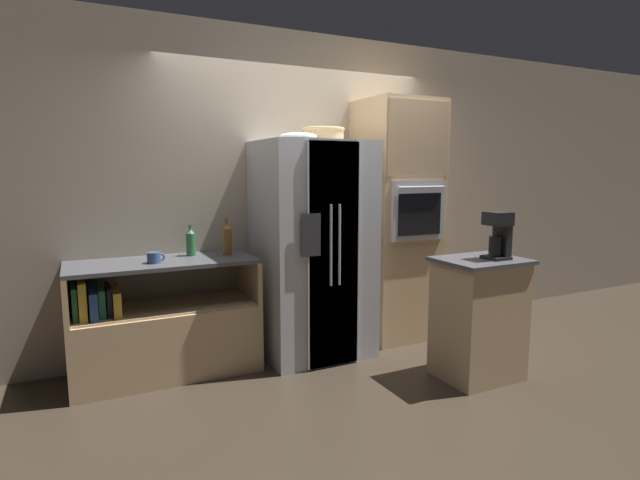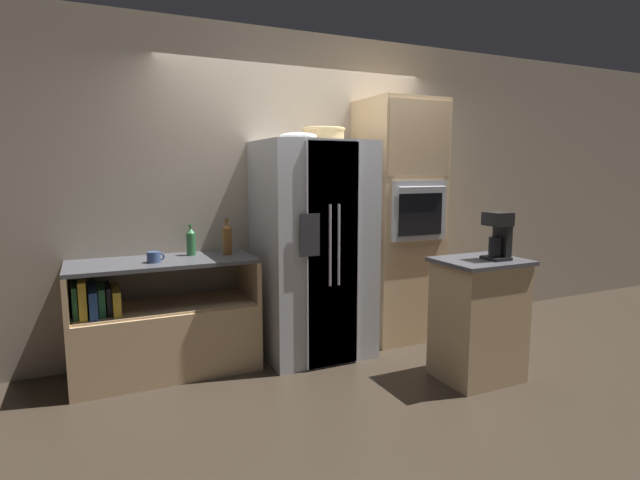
{
  "view_description": "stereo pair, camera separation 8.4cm",
  "coord_description": "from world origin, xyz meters",
  "px_view_note": "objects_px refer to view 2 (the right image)",
  "views": [
    {
      "loc": [
        -1.85,
        -3.76,
        1.6
      ],
      "look_at": [
        -0.02,
        -0.04,
        1.0
      ],
      "focal_mm": 28.0,
      "sensor_mm": 36.0,
      "label": 1
    },
    {
      "loc": [
        -1.77,
        -3.8,
        1.6
      ],
      "look_at": [
        -0.02,
        -0.04,
        1.0
      ],
      "focal_mm": 28.0,
      "sensor_mm": 36.0,
      "label": 2
    }
  ],
  "objects_px": {
    "refrigerator": "(313,249)",
    "wicker_basket": "(324,134)",
    "bottle_short": "(227,239)",
    "wall_oven": "(398,221)",
    "coffee_maker": "(499,234)",
    "mug": "(154,257)",
    "fruit_bowl": "(298,136)",
    "bottle_tall": "(191,241)"
  },
  "relations": [
    {
      "from": "wall_oven",
      "to": "coffee_maker",
      "type": "bearing_deg",
      "value": -84.75
    },
    {
      "from": "wall_oven",
      "to": "bottle_tall",
      "type": "relative_size",
      "value": 8.82
    },
    {
      "from": "fruit_bowl",
      "to": "mug",
      "type": "distance_m",
      "value": 1.47
    },
    {
      "from": "wall_oven",
      "to": "wicker_basket",
      "type": "height_order",
      "value": "wall_oven"
    },
    {
      "from": "mug",
      "to": "bottle_short",
      "type": "bearing_deg",
      "value": 10.76
    },
    {
      "from": "bottle_tall",
      "to": "fruit_bowl",
      "type": "bearing_deg",
      "value": -18.55
    },
    {
      "from": "bottle_short",
      "to": "mug",
      "type": "bearing_deg",
      "value": -169.24
    },
    {
      "from": "wicker_basket",
      "to": "wall_oven",
      "type": "bearing_deg",
      "value": 0.0
    },
    {
      "from": "wicker_basket",
      "to": "bottle_short",
      "type": "bearing_deg",
      "value": 176.14
    },
    {
      "from": "fruit_bowl",
      "to": "bottle_short",
      "type": "xyz_separation_m",
      "value": [
        -0.56,
        0.19,
        -0.82
      ]
    },
    {
      "from": "mug",
      "to": "coffee_maker",
      "type": "relative_size",
      "value": 0.37
    },
    {
      "from": "refrigerator",
      "to": "coffee_maker",
      "type": "relative_size",
      "value": 5.17
    },
    {
      "from": "refrigerator",
      "to": "wicker_basket",
      "type": "relative_size",
      "value": 4.96
    },
    {
      "from": "fruit_bowl",
      "to": "coffee_maker",
      "type": "bearing_deg",
      "value": -41.49
    },
    {
      "from": "wall_oven",
      "to": "fruit_bowl",
      "type": "height_order",
      "value": "wall_oven"
    },
    {
      "from": "mug",
      "to": "wicker_basket",
      "type": "bearing_deg",
      "value": 2.18
    },
    {
      "from": "refrigerator",
      "to": "coffee_maker",
      "type": "bearing_deg",
      "value": -47.17
    },
    {
      "from": "coffee_maker",
      "to": "wall_oven",
      "type": "bearing_deg",
      "value": 95.25
    },
    {
      "from": "wall_oven",
      "to": "mug",
      "type": "distance_m",
      "value": 2.21
    },
    {
      "from": "wall_oven",
      "to": "bottle_short",
      "type": "height_order",
      "value": "wall_oven"
    },
    {
      "from": "wall_oven",
      "to": "coffee_maker",
      "type": "relative_size",
      "value": 6.28
    },
    {
      "from": "coffee_maker",
      "to": "bottle_tall",
      "type": "bearing_deg",
      "value": 146.72
    },
    {
      "from": "wicker_basket",
      "to": "fruit_bowl",
      "type": "xyz_separation_m",
      "value": [
        -0.29,
        -0.13,
        -0.03
      ]
    },
    {
      "from": "bottle_tall",
      "to": "coffee_maker",
      "type": "relative_size",
      "value": 0.71
    },
    {
      "from": "bottle_tall",
      "to": "wicker_basket",
      "type": "bearing_deg",
      "value": -7.57
    },
    {
      "from": "wall_oven",
      "to": "bottle_short",
      "type": "xyz_separation_m",
      "value": [
        -1.62,
        0.06,
        -0.08
      ]
    },
    {
      "from": "wall_oven",
      "to": "bottle_short",
      "type": "relative_size",
      "value": 7.43
    },
    {
      "from": "refrigerator",
      "to": "wall_oven",
      "type": "height_order",
      "value": "wall_oven"
    },
    {
      "from": "wicker_basket",
      "to": "coffee_maker",
      "type": "relative_size",
      "value": 1.04
    },
    {
      "from": "refrigerator",
      "to": "wall_oven",
      "type": "distance_m",
      "value": 0.93
    },
    {
      "from": "bottle_short",
      "to": "mug",
      "type": "xyz_separation_m",
      "value": [
        -0.59,
        -0.11,
        -0.09
      ]
    },
    {
      "from": "refrigerator",
      "to": "wall_oven",
      "type": "relative_size",
      "value": 0.82
    },
    {
      "from": "mug",
      "to": "fruit_bowl",
      "type": "bearing_deg",
      "value": -3.78
    },
    {
      "from": "wicker_basket",
      "to": "bottle_short",
      "type": "distance_m",
      "value": 1.21
    },
    {
      "from": "refrigerator",
      "to": "wicker_basket",
      "type": "bearing_deg",
      "value": 27.99
    },
    {
      "from": "fruit_bowl",
      "to": "bottle_short",
      "type": "distance_m",
      "value": 1.01
    },
    {
      "from": "refrigerator",
      "to": "bottle_tall",
      "type": "bearing_deg",
      "value": 167.45
    },
    {
      "from": "wall_oven",
      "to": "coffee_maker",
      "type": "height_order",
      "value": "wall_oven"
    },
    {
      "from": "bottle_short",
      "to": "mug",
      "type": "distance_m",
      "value": 0.6
    },
    {
      "from": "refrigerator",
      "to": "bottle_tall",
      "type": "height_order",
      "value": "refrigerator"
    },
    {
      "from": "mug",
      "to": "wall_oven",
      "type": "bearing_deg",
      "value": 1.42
    },
    {
      "from": "refrigerator",
      "to": "wicker_basket",
      "type": "xyz_separation_m",
      "value": [
        0.13,
        0.07,
        0.98
      ]
    }
  ]
}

